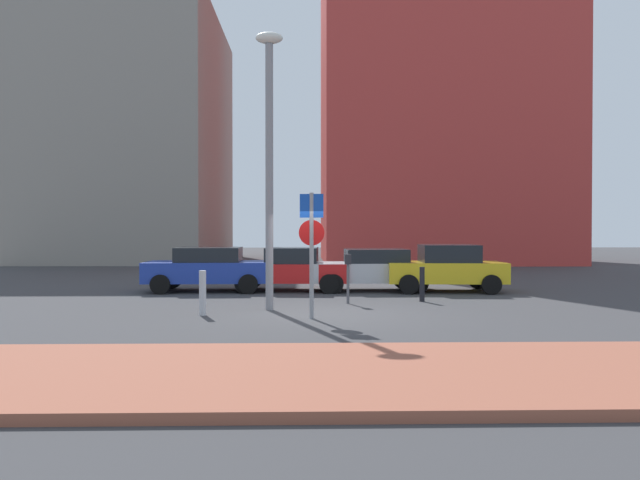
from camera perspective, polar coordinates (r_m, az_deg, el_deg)
The scene contains 13 objects.
ground_plane at distance 14.33m, azimuth 0.72°, elevation -7.30°, with size 120.00×120.00×0.00m, color #38383A.
sidewalk_brick at distance 8.13m, azimuth 2.36°, elevation -13.07°, with size 40.00×3.74×0.14m, color #93513D.
parked_car_blue at distance 20.04m, azimuth -10.93°, elevation -2.73°, with size 4.21×2.15×1.49m.
parked_car_red at distance 19.85m, azimuth -2.99°, elevation -2.85°, with size 4.18×2.25×1.48m.
parked_car_silver at distance 19.94m, azimuth 5.27°, elevation -2.83°, with size 4.16×2.09×1.43m.
parked_car_yellow at distance 20.03m, azimuth 12.29°, elevation -2.68°, with size 3.99×2.23×1.58m.
parking_sign_post at distance 13.43m, azimuth -0.83°, elevation 0.06°, with size 0.60×0.11×2.93m.
parking_meter at distance 16.28m, azimuth 2.78°, elevation -3.14°, with size 0.18×0.14×1.39m.
street_lamp at distance 15.12m, azimuth -5.02°, elevation 9.09°, with size 0.70×0.36×7.15m.
traffic_bollard_near at distance 14.30m, azimuth -11.50°, elevation -5.14°, with size 0.17×0.17×1.08m, color #B7B7BC.
traffic_bollard_mid at distance 17.04m, azimuth 10.03°, elevation -4.32°, with size 0.15×0.15×1.00m, color black.
building_colorful_midrise at distance 42.56m, azimuth 11.30°, elevation 17.29°, with size 15.49×13.06×28.21m, color #BF3833.
building_under_construction at distance 44.30m, azimuth -17.60°, elevation 9.44°, with size 11.73×15.83×17.40m, color gray.
Camera 1 is at (-0.51, -14.18, 2.02)m, focal length 32.46 mm.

